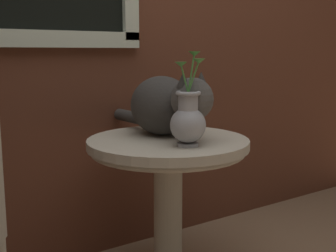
{
  "coord_description": "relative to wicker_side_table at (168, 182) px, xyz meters",
  "views": [
    {
      "loc": [
        -0.83,
        -1.17,
        0.94
      ],
      "look_at": [
        0.11,
        0.22,
        0.66
      ],
      "focal_mm": 46.94,
      "sensor_mm": 36.0,
      "label": 1
    }
  ],
  "objects": [
    {
      "name": "cat",
      "position": [
        0.03,
        0.05,
        0.3
      ],
      "size": [
        0.26,
        0.59,
        0.26
      ],
      "color": "#33302D",
      "rests_on": "wicker_side_table"
    },
    {
      "name": "pewter_vase_with_ivy",
      "position": [
        -0.02,
        -0.15,
        0.28
      ],
      "size": [
        0.13,
        0.13,
        0.34
      ],
      "color": "#99999E",
      "rests_on": "wicker_side_table"
    },
    {
      "name": "wicker_side_table",
      "position": [
        0.0,
        0.0,
        0.0
      ],
      "size": [
        0.63,
        0.63,
        0.61
      ],
      "color": "#B2A893",
      "rests_on": "ground_plane"
    }
  ]
}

